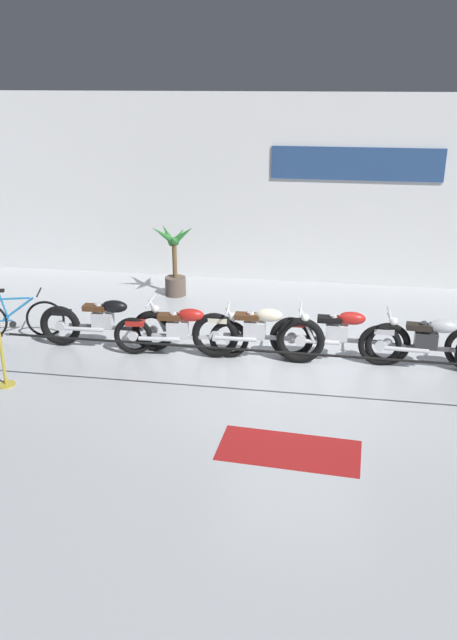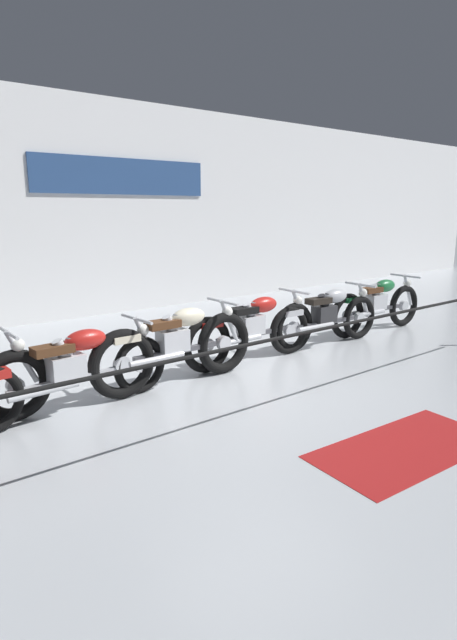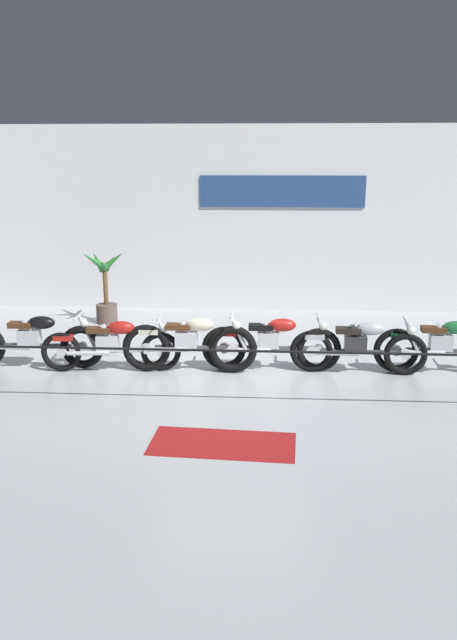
{
  "view_description": "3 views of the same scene",
  "coord_description": "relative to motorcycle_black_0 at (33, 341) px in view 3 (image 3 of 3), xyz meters",
  "views": [
    {
      "loc": [
        0.33,
        -9.06,
        4.52
      ],
      "look_at": [
        -1.29,
        0.85,
        0.58
      ],
      "focal_mm": 35.0,
      "sensor_mm": 36.0,
      "label": 1
    },
    {
      "loc": [
        -3.8,
        -4.42,
        2.1
      ],
      "look_at": [
        0.26,
        0.82,
        0.62
      ],
      "focal_mm": 28.0,
      "sensor_mm": 36.0,
      "label": 2
    },
    {
      "loc": [
        0.5,
        -9.3,
        3.51
      ],
      "look_at": [
        -0.09,
        0.43,
        0.94
      ],
      "focal_mm": 35.0,
      "sensor_mm": 36.0,
      "label": 3
    }
  ],
  "objects": [
    {
      "name": "potted_palm_left_of_row",
      "position": [
        0.5,
        2.99,
        0.29
      ],
      "size": [
        0.97,
        1.06,
        1.65
      ],
      "color": "brown",
      "rests_on": "ground"
    },
    {
      "name": "motorcycle_red_3",
      "position": [
        4.05,
        0.09,
        0.01
      ],
      "size": [
        2.34,
        0.62,
        0.95
      ],
      "color": "black",
      "rests_on": "ground"
    },
    {
      "name": "back_wall",
      "position": [
        3.43,
        4.51,
        1.64
      ],
      "size": [
        28.0,
        0.29,
        4.2
      ],
      "color": "white",
      "rests_on": "ground"
    },
    {
      "name": "motorcycle_black_0",
      "position": [
        0.0,
        0.0,
        0.0
      ],
      "size": [
        2.44,
        0.62,
        0.95
      ],
      "color": "black",
      "rests_on": "ground"
    },
    {
      "name": "ground_plane",
      "position": [
        3.43,
        -0.61,
        -0.46
      ],
      "size": [
        120.0,
        120.0,
        0.0
      ],
      "primitive_type": "plane",
      "color": "#B2B7BC"
    },
    {
      "name": "motorcycle_red_1",
      "position": [
        1.38,
        -0.11,
        -0.0
      ],
      "size": [
        2.34,
        0.62,
        0.92
      ],
      "color": "black",
      "rests_on": "ground"
    },
    {
      "name": "stanchion_far_left",
      "position": [
        1.96,
        -1.64,
        0.26
      ],
      "size": [
        8.75,
        0.28,
        1.05
      ],
      "color": "gold",
      "rests_on": "ground"
    },
    {
      "name": "motorcycle_green_5",
      "position": [
        6.89,
        0.1,
        0.01
      ],
      "size": [
        2.28,
        0.62,
        0.95
      ],
      "color": "black",
      "rests_on": "ground"
    },
    {
      "name": "motorcycle_cream_2",
      "position": [
        2.69,
        -0.07,
        0.02
      ],
      "size": [
        2.26,
        0.62,
        0.98
      ],
      "color": "black",
      "rests_on": "ground"
    },
    {
      "name": "motorcycle_silver_4",
      "position": [
        5.49,
        0.02,
        0.0
      ],
      "size": [
        2.25,
        0.62,
        0.93
      ],
      "color": "black",
      "rests_on": "ground"
    },
    {
      "name": "floor_banner",
      "position": [
        3.42,
        -2.75,
        -0.46
      ],
      "size": [
        1.88,
        0.96,
        0.01
      ],
      "primitive_type": "cube",
      "rotation": [
        0.0,
        0.0,
        -0.06
      ],
      "color": "maroon",
      "rests_on": "ground"
    }
  ]
}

